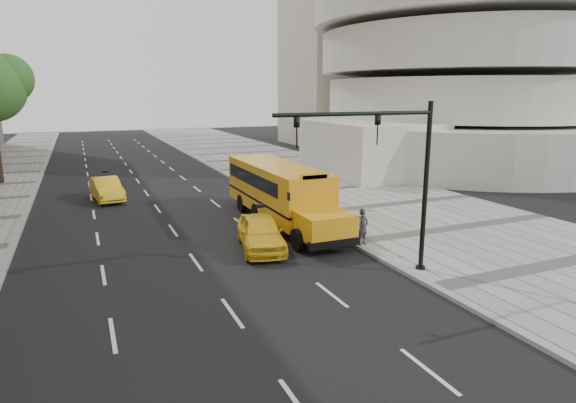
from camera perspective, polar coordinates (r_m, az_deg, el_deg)
name	(u,v)px	position (r m, az deg, el deg)	size (l,w,h in m)	color
ground	(193,228)	(24.77, -11.20, -3.13)	(140.00, 140.00, 0.00)	black
sidewalk_museum	(391,205)	(29.56, 12.12, -0.44)	(12.00, 140.00, 0.15)	#999791
curb_museum	(301,215)	(26.59, 1.52, -1.62)	(0.30, 140.00, 0.15)	gray
curb_far	(12,246)	(24.46, -29.87, -4.64)	(0.30, 140.00, 0.15)	gray
guggenheim	(432,24)	(54.53, 16.71, 19.52)	(33.20, 42.20, 35.00)	silver
school_bus	(279,189)	(25.21, -1.10, 1.52)	(2.96, 11.56, 3.19)	orange
taxi_near	(261,233)	(20.95, -3.26, -3.70)	(1.77, 4.40, 1.50)	yellow
taxi_far	(107,189)	(32.61, -20.70, 1.39)	(1.51, 4.34, 1.43)	yellow
pedestrian	(363,227)	(21.26, 8.86, -3.00)	(0.59, 0.39, 1.61)	#2C2D33
traffic_signal	(395,168)	(17.31, 12.52, 3.88)	(6.18, 0.36, 6.40)	black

